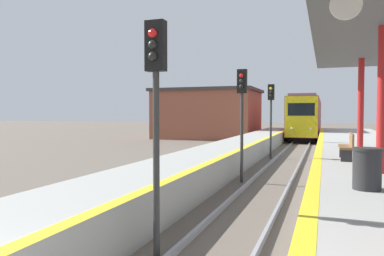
{
  "coord_description": "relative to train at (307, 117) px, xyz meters",
  "views": [
    {
      "loc": [
        1.88,
        -1.91,
        2.65
      ],
      "look_at": [
        -3.43,
        13.02,
        2.01
      ],
      "focal_mm": 35.0,
      "sensor_mm": 36.0,
      "label": 1
    }
  ],
  "objects": [
    {
      "name": "train",
      "position": [
        0.0,
        0.0,
        0.0
      ],
      "size": [
        2.73,
        23.18,
        4.34
      ],
      "color": "black",
      "rests_on": "ground"
    },
    {
      "name": "signal_near",
      "position": [
        -0.99,
        -37.9,
        0.81
      ],
      "size": [
        0.36,
        0.31,
        4.3
      ],
      "color": "#2D2D2D",
      "rests_on": "ground"
    },
    {
      "name": "signal_mid",
      "position": [
        -1.09,
        -30.04,
        0.81
      ],
      "size": [
        0.36,
        0.31,
        4.3
      ],
      "color": "#2D2D2D",
      "rests_on": "ground"
    },
    {
      "name": "signal_far",
      "position": [
        -1.06,
        -22.17,
        0.81
      ],
      "size": [
        0.36,
        0.31,
        4.3
      ],
      "color": "#2D2D2D",
      "rests_on": "ground"
    },
    {
      "name": "station_canopy",
      "position": [
        3.31,
        -32.92,
        2.75
      ],
      "size": [
        3.66,
        18.8,
        4.12
      ],
      "color": "red",
      "rests_on": "platform_right"
    },
    {
      "name": "trash_bin",
      "position": [
        2.73,
        -35.4,
        -0.73
      ],
      "size": [
        0.6,
        0.6,
        0.88
      ],
      "color": "#262628",
      "rests_on": "platform_right"
    },
    {
      "name": "bench",
      "position": [
        2.63,
        -30.09,
        -0.69
      ],
      "size": [
        0.44,
        1.54,
        0.92
      ],
      "color": "brown",
      "rests_on": "platform_right"
    },
    {
      "name": "station_building",
      "position": [
        -9.78,
        -6.13,
        0.38
      ],
      "size": [
        10.5,
        8.24,
        5.14
      ],
      "color": "brown",
      "rests_on": "ground"
    }
  ]
}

